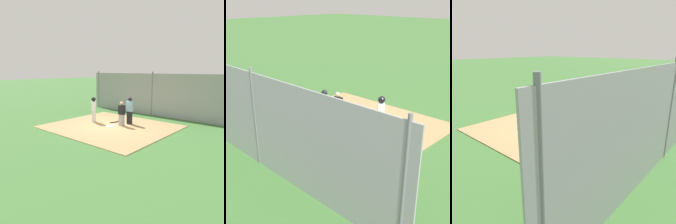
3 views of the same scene
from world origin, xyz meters
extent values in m
plane|color=#3D6B33|center=(0.00, 0.00, 0.00)|extent=(140.00, 140.00, 0.00)
cube|color=#A88456|center=(0.00, 0.00, 0.01)|extent=(7.20, 6.40, 0.03)
cube|color=white|center=(0.00, 0.00, 0.04)|extent=(0.49, 0.49, 0.02)
cube|color=#9E9EA3|center=(-0.40, -0.56, 0.39)|extent=(0.30, 0.22, 0.72)
cube|color=black|center=(-0.40, -0.56, 1.04)|extent=(0.38, 0.26, 0.57)
sphere|color=tan|center=(-0.40, -0.56, 1.43)|extent=(0.23, 0.23, 0.23)
cube|color=black|center=(-0.51, -1.24, 0.44)|extent=(0.32, 0.25, 0.83)
cube|color=#8CC1E0|center=(-0.51, -1.24, 1.18)|extent=(0.40, 0.30, 0.65)
sphere|color=black|center=(-0.51, -1.24, 1.64)|extent=(0.26, 0.26, 0.26)
cube|color=silver|center=(1.62, -0.12, 0.42)|extent=(0.36, 0.37, 0.78)
cube|color=white|center=(1.62, -0.12, 1.11)|extent=(0.44, 0.46, 0.61)
sphere|color=tan|center=(1.62, -0.12, 1.54)|extent=(0.24, 0.24, 0.24)
sphere|color=black|center=(1.62, -0.12, 1.56)|extent=(0.29, 0.29, 0.29)
cylinder|color=black|center=(0.45, -0.94, 0.06)|extent=(0.28, 0.82, 0.06)
cube|color=#93999E|center=(0.00, -4.81, 1.60)|extent=(12.00, 0.05, 3.20)
cylinder|color=slate|center=(0.00, -4.81, 1.68)|extent=(0.10, 0.10, 3.35)
cylinder|color=slate|center=(5.70, -4.81, 1.68)|extent=(0.10, 0.10, 3.35)
camera|label=1|loc=(-8.71, 9.95, 3.47)|focal=35.29mm
camera|label=2|loc=(8.47, -9.58, 5.39)|focal=49.19mm
camera|label=3|loc=(-7.36, -6.68, 3.60)|focal=34.65mm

